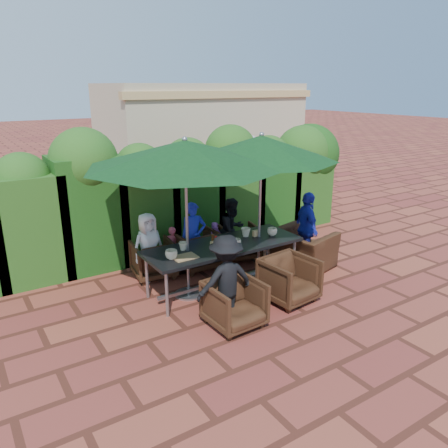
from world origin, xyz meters
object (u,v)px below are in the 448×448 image
chair_end_right (303,243)px  umbrella_left (185,154)px  umbrella_right (261,148)px  chair_far_left (153,257)px  chair_far_mid (197,248)px  chair_near_right (290,278)px  dining_table (224,249)px  chair_far_right (240,240)px  chair_near_left (235,302)px

chair_end_right → umbrella_left: bearing=74.5°
umbrella_right → chair_far_left: bearing=144.6°
chair_far_mid → chair_near_right: size_ratio=0.99×
chair_far_left → chair_end_right: chair_end_right is taller
chair_near_right → dining_table: bearing=118.0°
umbrella_right → chair_far_right: 2.11m
umbrella_right → chair_far_left: (-1.46, 1.04, -1.86)m
chair_far_left → chair_near_right: 2.37m
chair_near_right → chair_end_right: chair_end_right is taller
umbrella_right → chair_far_left: size_ratio=3.54×
chair_end_right → chair_far_mid: bearing=45.7°
chair_far_mid → chair_end_right: (1.61, -0.98, 0.07)m
dining_table → chair_end_right: 1.68m
chair_end_right → chair_far_right: bearing=23.2°
chair_near_left → chair_far_left: bearing=94.9°
chair_far_left → chair_far_right: (1.74, -0.09, -0.00)m
chair_far_mid → chair_near_right: (0.55, -1.86, 0.00)m
dining_table → umbrella_right: bearing=-1.0°
chair_far_mid → chair_far_right: size_ratio=1.07×
umbrella_left → chair_far_right: bearing=28.6°
chair_far_left → chair_near_right: size_ratio=0.93×
chair_far_mid → chair_near_left: (-0.56, -2.02, -0.01)m
umbrella_right → chair_end_right: 2.02m
chair_near_left → chair_near_right: 1.12m
umbrella_right → chair_near_right: bearing=-95.5°
umbrella_right → chair_far_left: umbrella_right is taller
chair_far_left → chair_near_right: bearing=132.5°
chair_far_right → chair_end_right: (0.70, -0.96, 0.10)m
chair_far_left → chair_end_right: size_ratio=0.68×
umbrella_left → chair_near_right: bearing=-39.1°
umbrella_right → chair_near_right: (-0.09, -0.89, -1.84)m
chair_far_left → chair_far_mid: bearing=-177.6°
chair_far_right → chair_end_right: bearing=139.5°
umbrella_left → chair_far_left: (-0.17, 0.95, -1.87)m
umbrella_left → chair_near_right: 2.41m
umbrella_left → chair_far_left: size_ratio=4.18×
chair_far_right → dining_table: bearing=57.5°
chair_far_mid → chair_near_left: size_ratio=1.04×
umbrella_right → chair_far_left: 2.58m
dining_table → chair_far_right: (0.97, 0.93, -0.33)m
dining_table → chair_near_left: 1.22m
dining_table → chair_far_right: bearing=44.1°
umbrella_left → chair_near_left: (0.09, -1.14, -1.86)m
chair_near_right → chair_far_right: bearing=73.2°
chair_far_left → chair_near_right: chair_near_right is taller
chair_far_mid → chair_far_right: (0.91, -0.02, -0.03)m
dining_table → chair_far_left: dining_table is taller
chair_far_mid → chair_near_right: bearing=107.2°
umbrella_left → chair_end_right: size_ratio=2.85×
chair_far_right → chair_near_right: size_ratio=0.92×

